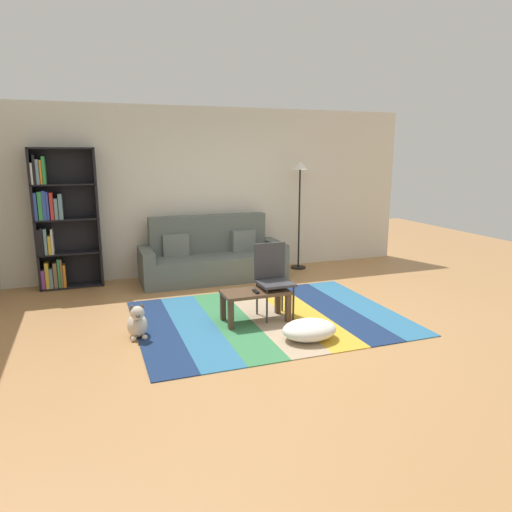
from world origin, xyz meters
name	(u,v)px	position (x,y,z in m)	size (l,w,h in m)	color
ground_plane	(275,317)	(0.00, 0.00, 0.00)	(14.00, 14.00, 0.00)	#B27F4C
back_wall	(218,191)	(0.00, 2.55, 1.35)	(6.80, 0.10, 2.70)	silver
rug	(268,318)	(-0.08, 0.01, 0.01)	(3.15, 2.39, 0.01)	navy
couch	(212,258)	(-0.25, 2.02, 0.34)	(2.26, 0.80, 1.00)	#59605B
bookshelf	(58,222)	(-2.48, 2.31, 0.99)	(0.90, 0.28, 2.06)	black
coffee_table	(255,297)	(-0.27, -0.04, 0.31)	(0.79, 0.40, 0.37)	#513826
pouf	(309,330)	(0.08, -0.78, 0.12)	(0.60, 0.46, 0.21)	white
dog	(137,323)	(-1.65, -0.06, 0.16)	(0.22, 0.35, 0.40)	beige
standing_lamp	(300,179)	(1.34, 2.20, 1.54)	(0.32, 0.32, 1.84)	black
tv_remote	(256,292)	(-0.28, -0.10, 0.39)	(0.04, 0.15, 0.02)	black
folding_chair	(272,274)	(0.00, 0.09, 0.53)	(0.40, 0.40, 0.90)	#38383D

